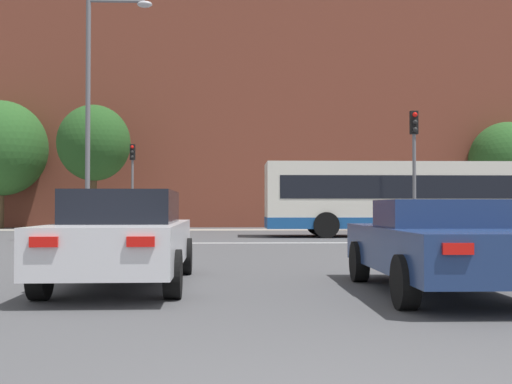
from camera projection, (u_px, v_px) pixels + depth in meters
stop_line_strip at (252, 243)px, 21.17m from camera, size 8.51×0.30×0.01m
far_pavement at (246, 230)px, 33.53m from camera, size 69.46×2.50×0.01m
brick_civic_building at (265, 87)px, 43.72m from camera, size 35.31×11.98×24.11m
car_saloon_left at (124, 236)px, 9.75m from camera, size 2.01×4.98×1.44m
car_roadster_right at (441, 245)px, 8.85m from camera, size 1.98×4.56×1.29m
bus_crossing_lead at (412, 197)px, 25.92m from camera, size 11.89×2.78×2.96m
traffic_light_near_right at (414, 154)px, 22.06m from camera, size 0.26×0.31×4.51m
traffic_light_far_left at (132, 173)px, 32.85m from camera, size 0.26×0.31×4.41m
street_lamp_junction at (98, 94)px, 21.56m from camera, size 2.22×0.36×8.30m
pedestrian_waiting at (353, 209)px, 33.11m from camera, size 0.31×0.44×1.84m
pedestrian_walking_east at (430, 210)px, 34.51m from camera, size 0.45×0.36×1.72m
pedestrian_walking_west at (358, 212)px, 32.94m from camera, size 0.44×0.44×1.60m
tree_by_building at (1, 148)px, 35.76m from camera, size 5.07×5.07×7.15m
tree_kerbside at (94, 143)px, 34.04m from camera, size 3.85×3.85×6.62m
tree_distant at (507, 161)px, 37.46m from camera, size 4.34×4.34×6.17m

